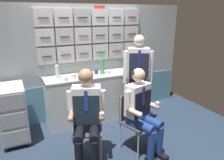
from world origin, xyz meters
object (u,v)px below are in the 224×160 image
object	(u,v)px
crew_member_right	(142,108)
crew_member_standing	(138,73)
folding_chair_right	(133,116)
snack_banana	(83,75)
crew_member_left	(87,113)
water_bottle_blue_cap	(102,66)
espresso_cup_small	(74,76)
folding_chair_left	(88,121)
service_trolley	(13,112)

from	to	relation	value
crew_member_right	crew_member_standing	world-z (taller)	crew_member_standing
folding_chair_right	snack_banana	distance (m)	1.20
folding_chair_right	crew_member_standing	xyz separation A→B (m)	(0.44, 0.60, 0.45)
crew_member_left	water_bottle_blue_cap	bearing A→B (deg)	58.08
folding_chair_right	espresso_cup_small	distance (m)	1.25
crew_member_standing	water_bottle_blue_cap	xyz separation A→B (m)	(-0.48, 0.49, 0.09)
water_bottle_blue_cap	snack_banana	xyz separation A→B (m)	(-0.38, -0.04, -0.13)
snack_banana	crew_member_standing	bearing A→B (deg)	-27.44
crew_member_right	crew_member_standing	distance (m)	0.90
folding_chair_left	water_bottle_blue_cap	bearing A→B (deg)	56.60
service_trolley	crew_member_left	world-z (taller)	crew_member_left
crew_member_left	espresso_cup_small	xyz separation A→B (m)	(0.12, 1.02, 0.23)
espresso_cup_small	service_trolley	bearing A→B (deg)	-176.84
water_bottle_blue_cap	snack_banana	distance (m)	0.40
snack_banana	service_trolley	bearing A→B (deg)	-175.22
folding_chair_right	service_trolley	bearing A→B (deg)	149.83
espresso_cup_small	crew_member_right	bearing A→B (deg)	-60.57
crew_member_standing	water_bottle_blue_cap	size ratio (longest dim) A/B	5.12
service_trolley	snack_banana	xyz separation A→B (m)	(1.21, 0.10, 0.43)
service_trolley	espresso_cup_small	size ratio (longest dim) A/B	10.76
crew_member_left	folding_chair_right	world-z (taller)	crew_member_left
folding_chair_left	crew_member_right	world-z (taller)	crew_member_right
crew_member_left	snack_banana	bearing A→B (deg)	73.76
service_trolley	crew_member_right	distance (m)	2.01
folding_chair_left	crew_member_left	bearing A→B (deg)	-111.03
folding_chair_left	crew_member_left	distance (m)	0.26
water_bottle_blue_cap	espresso_cup_small	world-z (taller)	water_bottle_blue_cap
folding_chair_left	folding_chair_right	size ratio (longest dim) A/B	1.00
folding_chair_left	espresso_cup_small	size ratio (longest dim) A/B	9.87
folding_chair_right	crew_member_standing	distance (m)	0.87
service_trolley	espresso_cup_small	world-z (taller)	espresso_cup_small
folding_chair_right	snack_banana	size ratio (longest dim) A/B	4.89
crew_member_standing	water_bottle_blue_cap	distance (m)	0.69
crew_member_left	crew_member_right	distance (m)	0.79
folding_chair_right	crew_member_right	distance (m)	0.24
espresso_cup_small	snack_banana	distance (m)	0.19
crew_member_left	crew_member_right	xyz separation A→B (m)	(0.78, -0.14, -0.03)
folding_chair_right	crew_member_standing	world-z (taller)	crew_member_standing
service_trolley	water_bottle_blue_cap	distance (m)	1.69
crew_member_standing	folding_chair_right	bearing A→B (deg)	-126.06
crew_member_left	snack_banana	xyz separation A→B (m)	(0.31, 1.06, 0.20)
crew_member_standing	snack_banana	world-z (taller)	crew_member_standing
crew_member_left	crew_member_standing	size ratio (longest dim) A/B	0.79
folding_chair_left	crew_member_right	xyz separation A→B (m)	(0.72, -0.28, 0.18)
crew_member_right	espresso_cup_small	xyz separation A→B (m)	(-0.65, 1.16, 0.25)
crew_member_left	snack_banana	distance (m)	1.13
crew_member_standing	water_bottle_blue_cap	world-z (taller)	crew_member_standing
crew_member_right	snack_banana	bearing A→B (deg)	111.17
service_trolley	crew_member_standing	bearing A→B (deg)	-9.46
folding_chair_right	water_bottle_blue_cap	world-z (taller)	water_bottle_blue_cap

